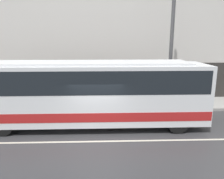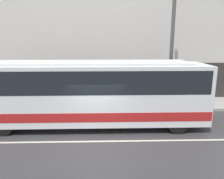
# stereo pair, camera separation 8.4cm
# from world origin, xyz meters

# --- Properties ---
(ground_plane) EXTENTS (60.00, 60.00, 0.00)m
(ground_plane) POSITION_xyz_m (0.00, 0.00, 0.00)
(ground_plane) COLOR #38383A
(sidewalk) EXTENTS (60.00, 2.87, 0.17)m
(sidewalk) POSITION_xyz_m (0.00, 5.44, 0.09)
(sidewalk) COLOR #A09E99
(sidewalk) RESTS_ON ground_plane
(building_facade) EXTENTS (60.00, 0.35, 13.87)m
(building_facade) POSITION_xyz_m (0.00, 7.02, 6.72)
(building_facade) COLOR silver
(building_facade) RESTS_ON ground_plane
(lane_stripe) EXTENTS (54.00, 0.14, 0.01)m
(lane_stripe) POSITION_xyz_m (0.00, 0.00, 0.00)
(lane_stripe) COLOR beige
(lane_stripe) RESTS_ON ground_plane
(transit_bus) EXTENTS (12.46, 2.58, 3.41)m
(transit_bus) POSITION_xyz_m (-0.66, 1.91, 1.92)
(transit_bus) COLOR white
(transit_bus) RESTS_ON ground_plane
(utility_pole_near) EXTENTS (0.23, 0.23, 8.00)m
(utility_pole_near) POSITION_xyz_m (4.64, 4.87, 4.18)
(utility_pole_near) COLOR #4C4C4F
(utility_pole_near) RESTS_ON sidewalk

